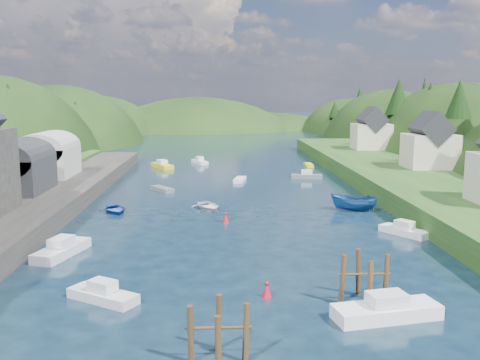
{
  "coord_description": "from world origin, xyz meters",
  "views": [
    {
      "loc": [
        -2.42,
        -29.54,
        13.39
      ],
      "look_at": [
        0.0,
        28.0,
        4.0
      ],
      "focal_mm": 40.0,
      "sensor_mm": 36.0,
      "label": 1
    }
  ],
  "objects_px": {
    "piling_cluster_near": "(218,339)",
    "channel_buoy_far": "(226,218)",
    "channel_buoy_near": "(267,290)",
    "piling_cluster_far": "(364,283)"
  },
  "relations": [
    {
      "from": "piling_cluster_near",
      "to": "channel_buoy_far",
      "type": "relative_size",
      "value": 3.34
    },
    {
      "from": "channel_buoy_near",
      "to": "channel_buoy_far",
      "type": "xyz_separation_m",
      "value": [
        -2.39,
        20.85,
        0.0
      ]
    },
    {
      "from": "channel_buoy_far",
      "to": "piling_cluster_far",
      "type": "bearing_deg",
      "value": -68.82
    },
    {
      "from": "channel_buoy_near",
      "to": "channel_buoy_far",
      "type": "relative_size",
      "value": 1.0
    },
    {
      "from": "channel_buoy_near",
      "to": "piling_cluster_near",
      "type": "bearing_deg",
      "value": -110.65
    },
    {
      "from": "piling_cluster_near",
      "to": "channel_buoy_far",
      "type": "bearing_deg",
      "value": 88.38
    },
    {
      "from": "channel_buoy_far",
      "to": "channel_buoy_near",
      "type": "bearing_deg",
      "value": -83.45
    },
    {
      "from": "piling_cluster_near",
      "to": "piling_cluster_far",
      "type": "relative_size",
      "value": 0.96
    },
    {
      "from": "channel_buoy_far",
      "to": "piling_cluster_near",
      "type": "bearing_deg",
      "value": -91.62
    },
    {
      "from": "piling_cluster_far",
      "to": "channel_buoy_far",
      "type": "bearing_deg",
      "value": 111.18
    }
  ]
}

